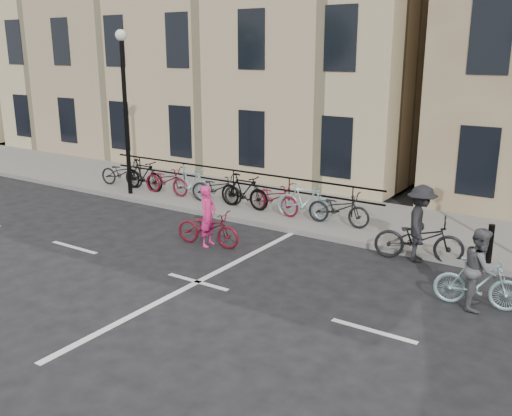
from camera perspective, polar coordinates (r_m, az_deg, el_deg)
The scene contains 10 objects.
ground at distance 12.39m, azimuth -5.85°, elevation -7.38°, with size 120.00×120.00×0.00m, color black.
sidewalk at distance 19.19m, azimuth -3.77°, elevation 1.23°, with size 46.00×4.00×0.15m, color slate.
building_west at distance 27.20m, azimuth -3.41°, elevation 16.23°, with size 20.00×10.00×10.00m, color #CABB88.
building_far at distance 39.80m, azimuth -24.02°, elevation 14.02°, with size 12.00×10.00×9.00m, color #CABB88.
lamp_post at distance 19.13m, azimuth -13.03°, elevation 11.20°, with size 0.36×0.36×5.28m.
bollard_east at distance 13.87m, azimuth 22.36°, elevation -3.33°, with size 0.14×0.14×0.90m, color black.
parked_bikes at distance 17.90m, azimuth -3.88°, elevation 2.05°, with size 10.40×1.23×1.05m.
cyclist_pink at distance 14.44m, azimuth -4.82°, elevation -1.71°, with size 1.82×0.84×1.56m.
cyclist_grey at distance 11.75m, azimuth 21.41°, elevation -6.34°, with size 1.70×0.88×1.59m.
cyclist_dark at distance 13.84m, azimuth 16.05°, elevation -2.27°, with size 2.17×1.32×1.82m.
Camera 1 is at (7.32, -8.76, 4.80)m, focal length 40.00 mm.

